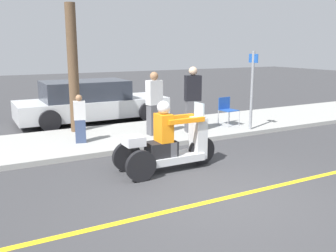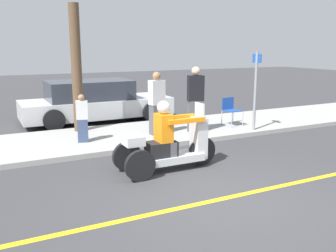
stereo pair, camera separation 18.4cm
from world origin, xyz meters
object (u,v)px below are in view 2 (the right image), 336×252
spectator_end_of_line (82,119)px  street_sign (256,88)px  motorcycle_trike (168,146)px  parked_car_lot_right (95,102)px  folding_chair_curbside (230,108)px  tree_trunk (77,69)px  spectator_near_curb (157,105)px  spectator_far_back (195,101)px

spectator_end_of_line → street_sign: (4.68, -0.81, 0.63)m
motorcycle_trike → parked_car_lot_right: 5.60m
folding_chair_curbside → street_sign: (0.20, -0.86, 0.69)m
motorcycle_trike → street_sign: (3.61, 1.74, 0.81)m
tree_trunk → spectator_near_curb: bearing=-38.8°
street_sign → spectator_far_back: bearing=161.4°
spectator_near_curb → spectator_end_of_line: 2.00m
folding_chair_curbside → tree_trunk: bearing=163.3°
tree_trunk → street_sign: size_ratio=1.57×
spectator_end_of_line → spectator_far_back: size_ratio=0.66×
spectator_far_back → folding_chair_curbside: bearing=12.6°
spectator_far_back → street_sign: size_ratio=0.81×
motorcycle_trike → parked_car_lot_right: (0.11, 5.60, 0.14)m
spectator_far_back → tree_trunk: 3.36m
motorcycle_trike → spectator_far_back: 3.07m
tree_trunk → folding_chair_curbside: bearing=-16.7°
parked_car_lot_right → street_sign: 5.25m
motorcycle_trike → spectator_far_back: spectator_far_back is taller
spectator_near_curb → parked_car_lot_right: size_ratio=0.35×
motorcycle_trike → street_sign: 4.08m
folding_chair_curbside → spectator_end_of_line: bearing=-179.4°
spectator_near_curb → street_sign: (2.69, -0.73, 0.39)m
spectator_near_curb → spectator_far_back: spectator_far_back is taller
spectator_near_curb → folding_chair_curbside: size_ratio=2.04×
spectator_end_of_line → street_sign: street_sign is taller
spectator_near_curb → spectator_end_of_line: (-1.98, 0.09, -0.24)m
motorcycle_trike → spectator_end_of_line: bearing=112.8°
spectator_far_back → tree_trunk: tree_trunk is taller
spectator_near_curb → spectator_end_of_line: spectator_near_curb is taller
motorcycle_trike → spectator_end_of_line: size_ratio=1.81×
folding_chair_curbside → tree_trunk: 4.60m
motorcycle_trike → spectator_far_back: bearing=48.9°
parked_car_lot_right → tree_trunk: 2.30m
motorcycle_trike → folding_chair_curbside: size_ratio=2.61×
spectator_end_of_line → parked_car_lot_right: parked_car_lot_right is taller
motorcycle_trike → spectator_near_curb: (0.91, 2.46, 0.42)m
motorcycle_trike → spectator_end_of_line: motorcycle_trike is taller
folding_chair_curbside → motorcycle_trike: bearing=-142.7°
folding_chair_curbside → street_sign: bearing=-77.0°
motorcycle_trike → street_sign: bearing=25.7°
spectator_near_curb → spectator_far_back: size_ratio=0.94×
spectator_far_back → tree_trunk: size_ratio=0.52×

